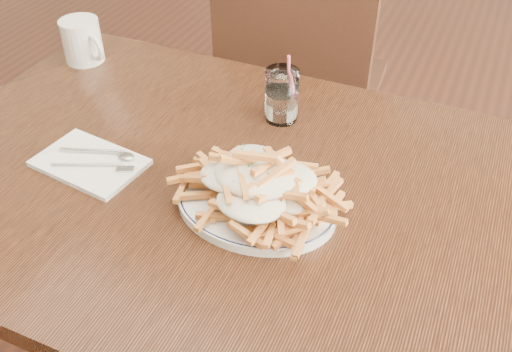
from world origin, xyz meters
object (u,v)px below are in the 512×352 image
at_px(water_glass, 282,98).
at_px(table, 232,213).
at_px(fries_plate, 256,204).
at_px(loaded_fries, 256,181).
at_px(chair_far, 299,75).
at_px(coffee_mug, 83,41).

bearing_deg(water_glass, table, -91.85).
distance_m(table, fries_plate, 0.12).
bearing_deg(water_glass, loaded_fries, -76.92).
xyz_separation_m(chair_far, loaded_fries, (0.21, -0.80, 0.27)).
xyz_separation_m(fries_plate, water_glass, (-0.06, 0.27, 0.04)).
bearing_deg(chair_far, table, -79.38).
bearing_deg(table, coffee_mug, 152.55).
height_order(table, chair_far, chair_far).
height_order(chair_far, coffee_mug, chair_far).
bearing_deg(fries_plate, table, 144.62).
distance_m(loaded_fries, water_glass, 0.28).
height_order(chair_far, loaded_fries, chair_far).
xyz_separation_m(fries_plate, loaded_fries, (0.00, -0.00, 0.05)).
bearing_deg(table, water_glass, 88.15).
distance_m(table, water_glass, 0.25).
bearing_deg(coffee_mug, fries_plate, -28.48).
xyz_separation_m(fries_plate, coffee_mug, (-0.57, 0.31, 0.04)).
xyz_separation_m(chair_far, water_glass, (0.15, -0.53, 0.25)).
relative_size(table, water_glass, 8.22).
relative_size(fries_plate, water_glass, 2.25).
xyz_separation_m(chair_far, fries_plate, (0.21, -0.80, 0.22)).
bearing_deg(loaded_fries, water_glass, 103.08).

